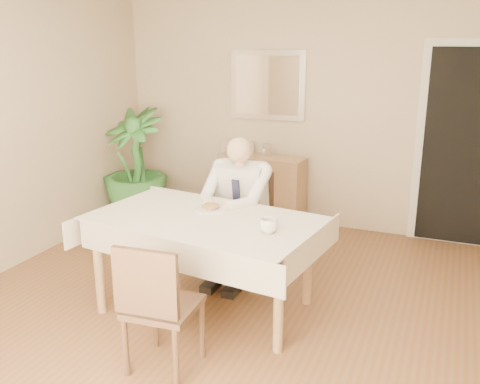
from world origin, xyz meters
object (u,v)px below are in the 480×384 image
at_px(dining_table, 204,228).
at_px(seated_man, 235,204).
at_px(sideboard, 262,190).
at_px(coffee_mug, 269,226).
at_px(potted_palm, 135,166).
at_px(chair_near, 156,302).
at_px(chair_far, 247,215).

xyz_separation_m(dining_table, seated_man, (0.00, 0.59, 0.02)).
bearing_deg(dining_table, sideboard, 105.80).
bearing_deg(dining_table, coffee_mug, -4.35).
bearing_deg(potted_palm, dining_table, -44.13).
distance_m(chair_near, seated_man, 1.49).
bearing_deg(coffee_mug, chair_far, 119.05).
bearing_deg(seated_man, dining_table, -90.00).
height_order(sideboard, potted_palm, potted_palm).
distance_m(dining_table, chair_far, 0.90).
xyz_separation_m(chair_near, sideboard, (-0.39, 2.97, -0.11)).
height_order(chair_near, potted_palm, potted_palm).
relative_size(dining_table, sideboard, 1.90).
bearing_deg(chair_far, potted_palm, 150.47).
bearing_deg(chair_far, seated_man, -95.66).
bearing_deg(coffee_mug, chair_near, -120.90).
bearing_deg(chair_near, seated_man, 89.85).
relative_size(seated_man, coffee_mug, 9.83).
distance_m(chair_far, seated_man, 0.35).
height_order(chair_near, seated_man, seated_man).
xyz_separation_m(dining_table, coffee_mug, (0.55, -0.12, 0.13)).
bearing_deg(sideboard, chair_far, -71.29).
bearing_deg(dining_table, seated_man, 97.79).
bearing_deg(seated_man, chair_near, -86.23).
relative_size(dining_table, seated_man, 1.49).
relative_size(sideboard, potted_palm, 0.75).
distance_m(dining_table, potted_palm, 2.32).
distance_m(chair_far, coffee_mug, 1.18).
bearing_deg(sideboard, potted_palm, -156.26).
xyz_separation_m(dining_table, sideboard, (-0.29, 2.08, -0.28)).
distance_m(chair_near, sideboard, 3.00).
height_order(chair_far, seated_man, seated_man).
bearing_deg(chair_near, dining_table, 92.36).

